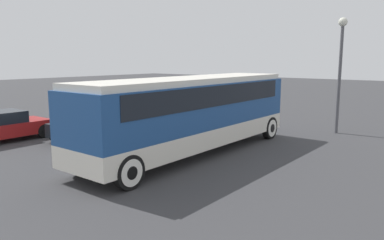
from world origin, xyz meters
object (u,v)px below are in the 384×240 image
Objects in this scene: parked_car_near at (1,126)px; parked_car_far at (130,109)px; tour_bus at (193,108)px; lamp_post at (341,58)px; parked_car_mid at (95,124)px.

parked_car_far is (7.74, -0.26, 0.02)m from parked_car_near.
parked_car_near is at bearing 178.07° from parked_car_far.
lamp_post is at bearing -22.17° from tour_bus.
tour_bus reaches higher than parked_car_far.
parked_car_mid is (3.08, -2.90, 0.02)m from parked_car_near.
tour_bus is 8.70m from lamp_post.
parked_car_far is (4.66, 2.64, 0.00)m from parked_car_mid.
parked_car_mid is 1.01× the size of parked_car_far.
parked_car_mid is at bearing -150.48° from parked_car_far.
lamp_post is (11.55, -11.60, 3.10)m from parked_car_near.
lamp_post reaches higher than parked_car_mid.
lamp_post is (7.85, -3.20, 1.94)m from tour_bus.
parked_car_far is 0.73× the size of lamp_post.
tour_bus is 9.25m from parked_car_near.
parked_car_near is 0.97× the size of parked_car_far.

